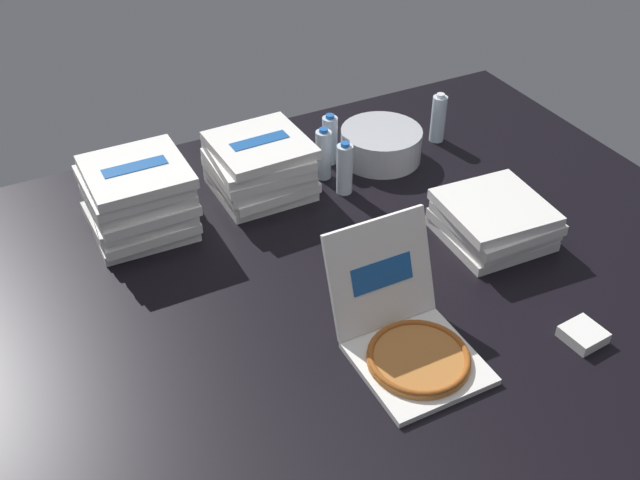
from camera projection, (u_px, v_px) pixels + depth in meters
ground_plane at (326, 291)px, 2.65m from camera, size 3.20×2.40×0.02m
open_pizza_box at (408, 337)px, 2.36m from camera, size 0.37×0.50×0.37m
pizza_stack_left_near at (259, 167)px, 3.06m from camera, size 0.39×0.39×0.24m
pizza_stack_left_far at (139, 198)px, 2.85m from camera, size 0.40×0.40×0.28m
pizza_stack_right_near at (494, 221)px, 2.83m from camera, size 0.39×0.39×0.16m
ice_bucket at (381, 144)px, 3.30m from camera, size 0.36×0.36×0.14m
water_bottle_0 at (330, 140)px, 3.25m from camera, size 0.07×0.07×0.23m
water_bottle_1 at (345, 169)px, 3.07m from camera, size 0.07×0.07×0.23m
water_bottle_2 at (438, 118)px, 3.41m from camera, size 0.07×0.07×0.23m
water_bottle_3 at (323, 154)px, 3.16m from camera, size 0.07×0.07×0.23m
napkin_pile at (583, 335)px, 2.43m from camera, size 0.13×0.13×0.04m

